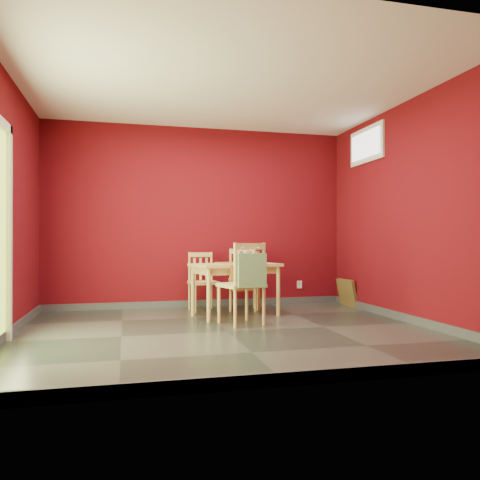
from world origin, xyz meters
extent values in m
plane|color=#2D342D|center=(0.00, 0.00, 0.00)|extent=(4.50, 4.50, 0.00)
plane|color=#5A0910|center=(0.00, 2.00, 1.35)|extent=(4.50, 0.00, 4.50)
plane|color=#5A0910|center=(0.00, -2.00, 1.35)|extent=(4.50, 0.00, 4.50)
plane|color=#5A0910|center=(-2.25, 0.00, 1.35)|extent=(0.00, 4.00, 4.00)
plane|color=#5A0910|center=(2.25, 0.00, 1.35)|extent=(0.00, 4.00, 4.00)
plane|color=white|center=(0.00, 0.00, 2.70)|extent=(4.50, 4.50, 0.00)
cube|color=#3F4244|center=(0.00, 1.99, 0.05)|extent=(4.50, 0.02, 0.10)
cube|color=#3F4244|center=(0.00, -1.99, 0.05)|extent=(4.50, 0.02, 0.10)
cube|color=#3F4244|center=(-2.24, 0.00, 0.05)|extent=(0.03, 4.00, 0.10)
cube|color=#3F4244|center=(2.24, 0.00, 0.05)|extent=(0.03, 4.00, 0.10)
cube|color=white|center=(-2.21, 0.06, 1.06)|extent=(0.06, 0.08, 2.13)
cube|color=white|center=(2.23, 1.00, 2.35)|extent=(0.03, 0.90, 0.50)
cube|color=white|center=(2.21, 1.00, 2.35)|extent=(0.02, 0.76, 0.36)
cube|color=silver|center=(1.60, 1.99, 0.30)|extent=(0.08, 0.02, 0.12)
cube|color=tan|center=(0.33, 1.02, 0.67)|extent=(1.22, 0.88, 0.04)
cube|color=tan|center=(0.33, 1.02, 0.61)|extent=(1.09, 0.75, 0.09)
cylinder|color=tan|center=(-0.09, 0.65, 0.33)|extent=(0.05, 0.05, 0.65)
cylinder|color=tan|center=(-0.22, 1.17, 0.33)|extent=(0.05, 0.05, 0.65)
cylinder|color=tan|center=(0.88, 0.88, 0.33)|extent=(0.05, 0.05, 0.65)
cylinder|color=tan|center=(0.75, 1.40, 0.33)|extent=(0.05, 0.05, 0.65)
cube|color=#A66B2A|center=(0.33, 1.02, 0.70)|extent=(0.46, 0.72, 0.01)
cube|color=#A66B2A|center=(0.33, 0.69, 0.53)|extent=(0.31, 0.08, 0.33)
cube|color=tan|center=(0.00, 1.61, 0.40)|extent=(0.43, 0.43, 0.04)
cylinder|color=tan|center=(-0.15, 1.42, 0.19)|extent=(0.03, 0.03, 0.38)
cylinder|color=tan|center=(-0.18, 1.75, 0.19)|extent=(0.03, 0.03, 0.38)
cylinder|color=tan|center=(0.18, 1.46, 0.19)|extent=(0.03, 0.03, 0.38)
cylinder|color=tan|center=(0.14, 1.79, 0.19)|extent=(0.03, 0.03, 0.38)
cylinder|color=tan|center=(-0.18, 1.75, 0.62)|extent=(0.03, 0.03, 0.41)
cylinder|color=tan|center=(0.14, 1.79, 0.62)|extent=(0.03, 0.03, 0.41)
cube|color=tan|center=(-0.02, 1.77, 0.79)|extent=(0.35, 0.07, 0.06)
cube|color=tan|center=(-0.11, 1.76, 0.58)|extent=(0.03, 0.02, 0.32)
cube|color=tan|center=(-0.02, 1.77, 0.58)|extent=(0.03, 0.02, 0.32)
cube|color=tan|center=(0.07, 1.78, 0.58)|extent=(0.03, 0.02, 0.32)
cube|color=tan|center=(0.56, 1.54, 0.42)|extent=(0.49, 0.49, 0.04)
cylinder|color=tan|center=(0.35, 1.41, 0.20)|extent=(0.04, 0.04, 0.40)
cylinder|color=tan|center=(0.43, 1.75, 0.20)|extent=(0.04, 0.04, 0.40)
cylinder|color=tan|center=(0.69, 1.34, 0.20)|extent=(0.04, 0.04, 0.40)
cylinder|color=tan|center=(0.77, 1.68, 0.20)|extent=(0.04, 0.04, 0.40)
cylinder|color=tan|center=(0.43, 1.75, 0.66)|extent=(0.04, 0.04, 0.44)
cylinder|color=tan|center=(0.77, 1.68, 0.66)|extent=(0.04, 0.04, 0.44)
cube|color=tan|center=(0.60, 1.72, 0.84)|extent=(0.37, 0.11, 0.07)
cube|color=tan|center=(0.50, 1.74, 0.62)|extent=(0.04, 0.03, 0.34)
cube|color=tan|center=(0.60, 1.72, 0.62)|extent=(0.04, 0.03, 0.34)
cube|color=tan|center=(0.69, 1.69, 0.62)|extent=(0.04, 0.03, 0.34)
cube|color=tan|center=(0.25, 0.40, 0.46)|extent=(0.56, 0.56, 0.04)
cylinder|color=tan|center=(0.38, 0.65, 0.22)|extent=(0.04, 0.04, 0.44)
cylinder|color=tan|center=(0.50, 0.27, 0.22)|extent=(0.04, 0.04, 0.44)
cylinder|color=tan|center=(0.01, 0.53, 0.22)|extent=(0.04, 0.04, 0.44)
cylinder|color=tan|center=(0.12, 0.16, 0.22)|extent=(0.04, 0.04, 0.44)
cylinder|color=tan|center=(0.50, 0.27, 0.73)|extent=(0.04, 0.04, 0.48)
cylinder|color=tan|center=(0.12, 0.16, 0.73)|extent=(0.04, 0.04, 0.48)
cube|color=tan|center=(0.31, 0.22, 0.93)|extent=(0.40, 0.15, 0.08)
cube|color=tan|center=(0.41, 0.25, 0.68)|extent=(0.04, 0.03, 0.38)
cube|color=tan|center=(0.31, 0.22, 0.68)|extent=(0.04, 0.03, 0.38)
cube|color=tan|center=(0.21, 0.19, 0.68)|extent=(0.04, 0.03, 0.38)
cube|color=#68905E|center=(0.31, 0.14, 0.65)|extent=(0.33, 0.10, 0.39)
cylinder|color=#68905E|center=(0.22, 0.20, 0.91)|extent=(0.02, 0.16, 0.02)
cylinder|color=#68905E|center=(0.40, 0.20, 0.91)|extent=(0.02, 0.16, 0.02)
cube|color=brown|center=(2.19, 1.52, 0.20)|extent=(0.18, 0.42, 0.41)
cube|color=black|center=(2.19, 1.52, 0.20)|extent=(0.12, 0.30, 0.29)
camera|label=1|loc=(-1.09, -4.98, 0.98)|focal=35.00mm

